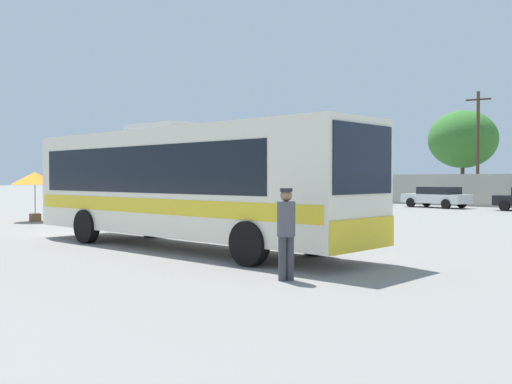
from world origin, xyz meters
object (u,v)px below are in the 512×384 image
(utility_pole_far, at_px, (478,146))
(roadside_tree_left, at_px, (463,139))
(attendant_by_bus_door, at_px, (286,228))
(parked_car_second_white, at_px, (437,197))
(coach_bus_cream_yellow, at_px, (182,181))
(vendor_umbrella_near_gate_orange, at_px, (35,179))
(parked_car_leftmost_grey, at_px, (361,195))

(utility_pole_far, relative_size, roadside_tree_left, 1.11)
(attendant_by_bus_door, relative_size, parked_car_second_white, 0.39)
(coach_bus_cream_yellow, bearing_deg, vendor_umbrella_near_gate_orange, 176.00)
(roadside_tree_left, bearing_deg, coach_bus_cream_yellow, -73.71)
(roadside_tree_left, bearing_deg, attendant_by_bus_door, -66.55)
(attendant_by_bus_door, relative_size, vendor_umbrella_near_gate_orange, 0.79)
(coach_bus_cream_yellow, height_order, roadside_tree_left, roadside_tree_left)
(coach_bus_cream_yellow, xyz_separation_m, vendor_umbrella_near_gate_orange, (-13.05, 0.91, 0.03))
(vendor_umbrella_near_gate_orange, bearing_deg, roadside_tree_left, 85.83)
(utility_pole_far, height_order, roadside_tree_left, utility_pole_far)
(parked_car_second_white, bearing_deg, vendor_umbrella_near_gate_orange, -103.50)
(attendant_by_bus_door, xyz_separation_m, vendor_umbrella_near_gate_orange, (-18.83, 2.51, 0.92))
(attendant_by_bus_door, bearing_deg, coach_bus_cream_yellow, 164.54)
(utility_pole_far, xyz_separation_m, roadside_tree_left, (-3.32, 3.96, 0.82))
(attendant_by_bus_door, bearing_deg, parked_car_leftmost_grey, 124.81)
(attendant_by_bus_door, xyz_separation_m, utility_pole_far, (-12.96, 33.57, 3.39))
(vendor_umbrella_near_gate_orange, bearing_deg, parked_car_second_white, 76.50)
(coach_bus_cream_yellow, xyz_separation_m, parked_car_leftmost_grey, (-13.19, 25.68, -1.16))
(parked_car_leftmost_grey, bearing_deg, utility_pole_far, 46.31)
(coach_bus_cream_yellow, height_order, parked_car_leftmost_grey, coach_bus_cream_yellow)
(parked_car_leftmost_grey, bearing_deg, vendor_umbrella_near_gate_orange, -89.69)
(roadside_tree_left, bearing_deg, utility_pole_far, -50.03)
(utility_pole_far, bearing_deg, vendor_umbrella_near_gate_orange, -100.71)
(coach_bus_cream_yellow, bearing_deg, parked_car_second_white, 105.18)
(coach_bus_cream_yellow, distance_m, parked_car_leftmost_grey, 28.89)
(attendant_by_bus_door, height_order, vendor_umbrella_near_gate_orange, vendor_umbrella_near_gate_orange)
(coach_bus_cream_yellow, xyz_separation_m, utility_pole_far, (-7.18, 31.97, 2.49))
(attendant_by_bus_door, bearing_deg, parked_car_second_white, 114.95)
(vendor_umbrella_near_gate_orange, distance_m, roadside_tree_left, 35.26)
(vendor_umbrella_near_gate_orange, relative_size, parked_car_second_white, 0.49)
(vendor_umbrella_near_gate_orange, height_order, parked_car_second_white, vendor_umbrella_near_gate_orange)
(attendant_by_bus_door, xyz_separation_m, roadside_tree_left, (-16.27, 37.52, 4.21))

